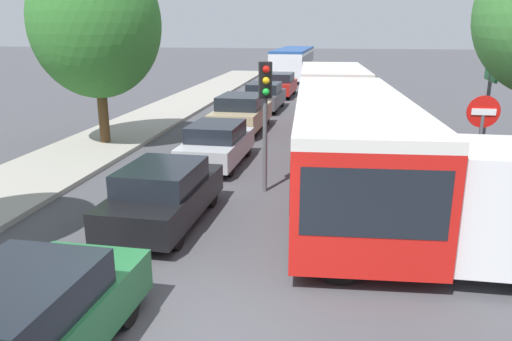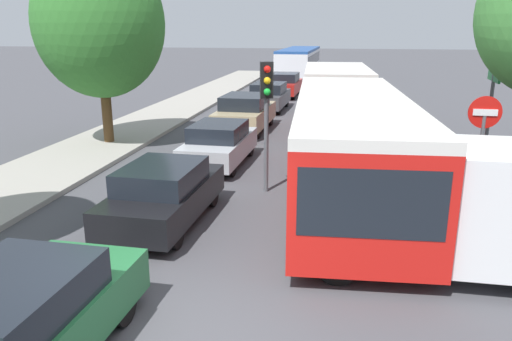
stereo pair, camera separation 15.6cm
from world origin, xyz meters
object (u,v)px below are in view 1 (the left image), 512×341
at_px(queued_car_tan, 242,113).
at_px(tree_left_mid, 96,27).
at_px(no_entry_sign, 480,138).
at_px(queued_car_silver, 217,144).
at_px(queued_car_red, 279,85).
at_px(city_bus_rear, 294,61).
at_px(queued_car_black, 164,194).
at_px(articulated_bus, 340,115).
at_px(traffic_light, 265,98).
at_px(queued_car_green, 22,328).
at_px(direction_sign_post, 489,91).
at_px(white_van, 449,204).
at_px(queued_car_graphite, 264,96).

bearing_deg(queued_car_tan, tree_left_mid, 129.68).
bearing_deg(no_entry_sign, queued_car_tan, -142.10).
bearing_deg(queued_car_silver, queued_car_red, 1.55).
height_order(city_bus_rear, queued_car_silver, city_bus_rear).
relative_size(queued_car_black, no_entry_sign, 1.41).
distance_m(articulated_bus, queued_car_black, 7.32).
height_order(articulated_bus, traffic_light, traffic_light).
bearing_deg(queued_car_black, articulated_bus, -29.80).
bearing_deg(queued_car_green, queued_car_silver, 1.83).
bearing_deg(articulated_bus, queued_car_black, -35.02).
height_order(articulated_bus, tree_left_mid, tree_left_mid).
bearing_deg(queued_car_red, direction_sign_post, -153.76).
bearing_deg(white_van, traffic_light, -44.82).
height_order(queued_car_black, queued_car_silver, queued_car_black).
height_order(queued_car_tan, no_entry_sign, no_entry_sign).
height_order(queued_car_silver, traffic_light, traffic_light).
distance_m(queued_car_silver, traffic_light, 3.59).
relative_size(articulated_bus, queued_car_graphite, 4.26).
bearing_deg(direction_sign_post, queued_car_tan, -32.25).
distance_m(white_van, traffic_light, 5.59).
height_order(no_entry_sign, tree_left_mid, tree_left_mid).
height_order(articulated_bus, no_entry_sign, no_entry_sign).
bearing_deg(queued_car_black, tree_left_mid, 35.90).
xyz_separation_m(queued_car_graphite, no_entry_sign, (6.91, -14.74, 1.16)).
bearing_deg(no_entry_sign, traffic_light, -103.44).
relative_size(city_bus_rear, tree_left_mid, 1.67).
height_order(queued_car_silver, tree_left_mid, tree_left_mid).
distance_m(queued_car_green, queued_car_graphite, 21.32).
xyz_separation_m(queued_car_graphite, traffic_light, (1.97, -13.56, 1.78)).
distance_m(queued_car_black, traffic_light, 3.68).
xyz_separation_m(queued_car_graphite, tree_left_mid, (-4.65, -9.15, 3.51)).
xyz_separation_m(white_van, direction_sign_post, (2.09, 5.91, 1.31)).
xyz_separation_m(direction_sign_post, tree_left_mid, (-12.52, 2.38, 1.68)).
bearing_deg(queued_car_green, queued_car_red, 1.66).
xyz_separation_m(queued_car_red, tree_left_mid, (-4.82, -14.62, 3.49)).
distance_m(queued_car_black, queued_car_graphite, 16.14).
bearing_deg(queued_car_black, traffic_light, -34.30).
relative_size(queued_car_graphite, direction_sign_post, 1.15).
height_order(queued_car_green, queued_car_graphite, queued_car_graphite).
xyz_separation_m(articulated_bus, queued_car_silver, (-3.81, -1.15, -0.82)).
xyz_separation_m(queued_car_tan, tree_left_mid, (-4.49, -3.49, 3.46)).
bearing_deg(city_bus_rear, queued_car_red, -177.70).
relative_size(queued_car_graphite, traffic_light, 1.22).
bearing_deg(traffic_light, queued_car_green, -28.93).
height_order(queued_car_black, tree_left_mid, tree_left_mid).
relative_size(queued_car_green, traffic_light, 1.19).
bearing_deg(city_bus_rear, traffic_light, -174.91).
relative_size(city_bus_rear, queued_car_red, 2.72).
bearing_deg(traffic_light, queued_car_silver, -157.66).
bearing_deg(queued_car_black, queued_car_graphite, 2.14).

